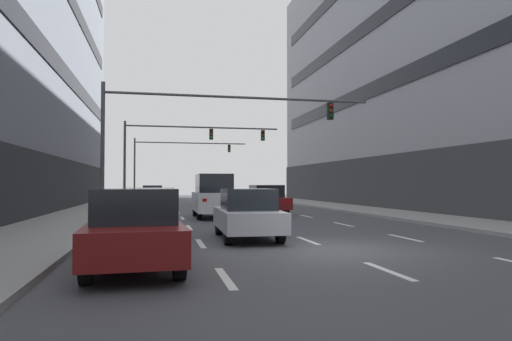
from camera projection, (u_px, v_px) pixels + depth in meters
name	position (u px, v px, depth m)	size (l,w,h in m)	color
ground_plane	(332.00, 250.00, 12.06)	(120.00, 120.00, 0.00)	#424247
lane_stripe_l1_s3	(225.00, 278.00, 8.44)	(0.16, 2.00, 0.01)	silver
lane_stripe_l1_s4	(201.00, 243.00, 13.33)	(0.16, 2.00, 0.01)	silver
lane_stripe_l1_s5	(189.00, 227.00, 18.22)	(0.16, 2.00, 0.01)	silver
lane_stripe_l1_s6	(182.00, 218.00, 23.11)	(0.16, 2.00, 0.01)	silver
lane_stripe_l1_s7	(178.00, 212.00, 27.99)	(0.16, 2.00, 0.01)	silver
lane_stripe_l1_s8	(175.00, 208.00, 32.88)	(0.16, 2.00, 0.01)	silver
lane_stripe_l1_s9	(173.00, 205.00, 37.77)	(0.16, 2.00, 0.01)	silver
lane_stripe_l1_s10	(171.00, 202.00, 42.65)	(0.16, 2.00, 0.01)	silver
lane_stripe_l2_s3	(388.00, 271.00, 9.13)	(0.16, 2.00, 0.01)	silver
lane_stripe_l2_s4	(308.00, 240.00, 14.01)	(0.16, 2.00, 0.01)	silver
lane_stripe_l2_s5	(269.00, 226.00, 18.90)	(0.16, 2.00, 0.01)	silver
lane_stripe_l2_s6	(246.00, 217.00, 23.79)	(0.16, 2.00, 0.01)	silver
lane_stripe_l2_s7	(231.00, 211.00, 28.67)	(0.16, 2.00, 0.01)	silver
lane_stripe_l2_s8	(220.00, 207.00, 33.56)	(0.16, 2.00, 0.01)	silver
lane_stripe_l2_s9	(212.00, 204.00, 38.45)	(0.16, 2.00, 0.01)	silver
lane_stripe_l2_s10	(206.00, 202.00, 43.34)	(0.16, 2.00, 0.01)	silver
lane_stripe_l3_s4	(405.00, 238.00, 14.69)	(0.16, 2.00, 0.01)	silver
lane_stripe_l3_s5	(343.00, 224.00, 19.58)	(0.16, 2.00, 0.01)	silver
lane_stripe_l3_s6	(306.00, 216.00, 24.47)	(0.16, 2.00, 0.01)	silver
lane_stripe_l3_s7	(281.00, 211.00, 29.36)	(0.16, 2.00, 0.01)	silver
lane_stripe_l3_s8	(264.00, 207.00, 34.24)	(0.16, 2.00, 0.01)	silver
lane_stripe_l3_s9	(251.00, 204.00, 39.13)	(0.16, 2.00, 0.01)	silver
lane_stripe_l3_s10	(240.00, 202.00, 44.02)	(0.16, 2.00, 0.01)	silver
car_driving_0	(247.00, 214.00, 14.41)	(1.88, 4.25, 1.58)	black
car_driving_1	(135.00, 229.00, 9.35)	(2.00, 4.43, 1.63)	black
car_driving_2	(152.00, 195.00, 38.95)	(1.89, 4.29, 1.59)	black
car_driving_3	(149.00, 213.00, 14.91)	(1.83, 4.29, 1.60)	black
car_driving_4	(266.00, 200.00, 26.27)	(1.97, 4.47, 1.66)	black
car_driving_5	(214.00, 196.00, 23.50)	(1.95, 4.61, 2.22)	black
traffic_signal_0	(198.00, 122.00, 21.61)	(12.87, 0.35, 6.20)	#4C4C51
traffic_signal_1	(183.00, 143.00, 35.49)	(11.93, 0.35, 6.32)	#4C4C51
traffic_signal_2	(172.00, 155.00, 50.22)	(12.17, 0.34, 6.51)	#4C4C51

